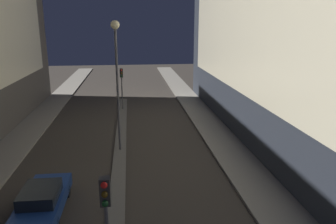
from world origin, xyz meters
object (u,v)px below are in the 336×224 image
(street_lamp, at_px, (116,60))
(car_left_lane, at_px, (43,200))
(traffic_light_mid, at_px, (122,79))
(traffic_light_near, at_px, (106,211))

(street_lamp, bearing_deg, car_left_lane, -113.83)
(traffic_light_mid, distance_m, street_lamp, 11.72)
(traffic_light_mid, relative_size, street_lamp, 0.48)
(traffic_light_mid, bearing_deg, car_left_lane, -100.12)
(traffic_light_near, distance_m, car_left_lane, 6.74)
(traffic_light_near, height_order, street_lamp, street_lamp)
(street_lamp, bearing_deg, traffic_light_mid, 90.00)
(street_lamp, bearing_deg, traffic_light_near, -90.00)
(traffic_light_mid, xyz_separation_m, street_lamp, (0.00, -11.29, 3.15))
(traffic_light_near, distance_m, traffic_light_mid, 24.23)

